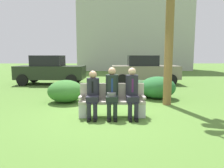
{
  "coord_description": "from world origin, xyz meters",
  "views": [
    {
      "loc": [
        0.08,
        -5.73,
        1.66
      ],
      "look_at": [
        0.13,
        0.28,
        0.85
      ],
      "focal_mm": 33.58,
      "sensor_mm": 36.0,
      "label": 1
    }
  ],
  "objects_px": {
    "shrub_far_lawn": "(158,87)",
    "seated_man_middle": "(112,90)",
    "shrub_mid_lawn": "(66,91)",
    "seated_man_left": "(93,92)",
    "park_bench": "(112,101)",
    "shrub_near_bench": "(138,89)",
    "building_backdrop": "(133,22)",
    "parked_car_far": "(144,70)",
    "parked_car_near": "(50,70)",
    "seated_man_right": "(132,90)"
  },
  "relations": [
    {
      "from": "shrub_far_lawn",
      "to": "seated_man_middle",
      "type": "bearing_deg",
      "value": -125.48
    },
    {
      "from": "seated_man_middle",
      "to": "shrub_mid_lawn",
      "type": "distance_m",
      "value": 2.52
    },
    {
      "from": "seated_man_left",
      "to": "shrub_far_lawn",
      "type": "distance_m",
      "value": 3.46
    },
    {
      "from": "park_bench",
      "to": "shrub_near_bench",
      "type": "relative_size",
      "value": 1.59
    },
    {
      "from": "shrub_near_bench",
      "to": "building_backdrop",
      "type": "bearing_deg",
      "value": 84.74
    },
    {
      "from": "parked_car_far",
      "to": "building_backdrop",
      "type": "bearing_deg",
      "value": 86.96
    },
    {
      "from": "shrub_mid_lawn",
      "to": "parked_car_far",
      "type": "distance_m",
      "value": 6.13
    },
    {
      "from": "seated_man_left",
      "to": "parked_car_far",
      "type": "xyz_separation_m",
      "value": [
        2.49,
        6.81,
        0.13
      ]
    },
    {
      "from": "seated_man_middle",
      "to": "shrub_far_lawn",
      "type": "height_order",
      "value": "seated_man_middle"
    },
    {
      "from": "seated_man_middle",
      "to": "building_backdrop",
      "type": "bearing_deg",
      "value": 82.5
    },
    {
      "from": "shrub_mid_lawn",
      "to": "parked_car_far",
      "type": "xyz_separation_m",
      "value": [
        3.62,
        4.93,
        0.44
      ]
    },
    {
      "from": "parked_car_near",
      "to": "seated_man_middle",
      "type": "bearing_deg",
      "value": -62.15
    },
    {
      "from": "parked_car_near",
      "to": "parked_car_far",
      "type": "xyz_separation_m",
      "value": [
        5.53,
        0.08,
        0.0
      ]
    },
    {
      "from": "park_bench",
      "to": "shrub_far_lawn",
      "type": "xyz_separation_m",
      "value": [
        1.81,
        2.42,
        0.01
      ]
    },
    {
      "from": "seated_man_right",
      "to": "parked_car_far",
      "type": "xyz_separation_m",
      "value": [
        1.43,
        6.81,
        0.09
      ]
    },
    {
      "from": "shrub_mid_lawn",
      "to": "building_backdrop",
      "type": "bearing_deg",
      "value": 76.85
    },
    {
      "from": "building_backdrop",
      "to": "park_bench",
      "type": "bearing_deg",
      "value": -97.54
    },
    {
      "from": "shrub_mid_lawn",
      "to": "seated_man_right",
      "type": "bearing_deg",
      "value": -40.57
    },
    {
      "from": "seated_man_middle",
      "to": "shrub_near_bench",
      "type": "xyz_separation_m",
      "value": [
        1.07,
        2.77,
        -0.4
      ]
    },
    {
      "from": "park_bench",
      "to": "shrub_far_lawn",
      "type": "relative_size",
      "value": 1.3
    },
    {
      "from": "seated_man_right",
      "to": "parked_car_near",
      "type": "bearing_deg",
      "value": 121.36
    },
    {
      "from": "parked_car_near",
      "to": "parked_car_far",
      "type": "relative_size",
      "value": 1.01
    },
    {
      "from": "shrub_mid_lawn",
      "to": "shrub_near_bench",
      "type": "bearing_deg",
      "value": 18.08
    },
    {
      "from": "seated_man_left",
      "to": "parked_car_far",
      "type": "height_order",
      "value": "parked_car_far"
    },
    {
      "from": "park_bench",
      "to": "seated_man_right",
      "type": "relative_size",
      "value": 1.33
    },
    {
      "from": "seated_man_middle",
      "to": "seated_man_right",
      "type": "xyz_separation_m",
      "value": [
        0.54,
        0.0,
        0.0
      ]
    },
    {
      "from": "park_bench",
      "to": "building_backdrop",
      "type": "bearing_deg",
      "value": 82.46
    },
    {
      "from": "seated_man_middle",
      "to": "parked_car_near",
      "type": "xyz_separation_m",
      "value": [
        -3.56,
        6.73,
        0.09
      ]
    },
    {
      "from": "parked_car_far",
      "to": "building_backdrop",
      "type": "distance_m",
      "value": 14.54
    },
    {
      "from": "seated_man_left",
      "to": "shrub_far_lawn",
      "type": "relative_size",
      "value": 0.92
    },
    {
      "from": "park_bench",
      "to": "shrub_near_bench",
      "type": "distance_m",
      "value": 2.85
    },
    {
      "from": "shrub_near_bench",
      "to": "parked_car_far",
      "type": "distance_m",
      "value": 4.17
    },
    {
      "from": "seated_man_middle",
      "to": "seated_man_right",
      "type": "distance_m",
      "value": 0.54
    },
    {
      "from": "park_bench",
      "to": "seated_man_middle",
      "type": "xyz_separation_m",
      "value": [
        -0.0,
        -0.12,
        0.33
      ]
    },
    {
      "from": "seated_man_left",
      "to": "park_bench",
      "type": "bearing_deg",
      "value": 13.85
    },
    {
      "from": "seated_man_left",
      "to": "parked_car_near",
      "type": "bearing_deg",
      "value": 114.31
    },
    {
      "from": "seated_man_left",
      "to": "shrub_far_lawn",
      "type": "xyz_separation_m",
      "value": [
        2.33,
        2.55,
        -0.28
      ]
    },
    {
      "from": "shrub_near_bench",
      "to": "shrub_mid_lawn",
      "type": "distance_m",
      "value": 2.86
    },
    {
      "from": "seated_man_right",
      "to": "shrub_near_bench",
      "type": "distance_m",
      "value": 2.84
    },
    {
      "from": "building_backdrop",
      "to": "seated_man_left",
      "type": "bearing_deg",
      "value": -98.92
    },
    {
      "from": "shrub_near_bench",
      "to": "park_bench",
      "type": "bearing_deg",
      "value": -111.93
    },
    {
      "from": "park_bench",
      "to": "seated_man_left",
      "type": "xyz_separation_m",
      "value": [
        -0.52,
        -0.13,
        0.29
      ]
    },
    {
      "from": "building_backdrop",
      "to": "parked_car_near",
      "type": "bearing_deg",
      "value": -114.48
    },
    {
      "from": "shrub_mid_lawn",
      "to": "parked_car_far",
      "type": "relative_size",
      "value": 0.33
    },
    {
      "from": "building_backdrop",
      "to": "seated_man_right",
      "type": "bearing_deg",
      "value": -96.01
    },
    {
      "from": "park_bench",
      "to": "seated_man_right",
      "type": "height_order",
      "value": "seated_man_right"
    },
    {
      "from": "seated_man_right",
      "to": "shrub_near_bench",
      "type": "height_order",
      "value": "seated_man_right"
    },
    {
      "from": "shrub_far_lawn",
      "to": "parked_car_far",
      "type": "relative_size",
      "value": 0.35
    },
    {
      "from": "seated_man_left",
      "to": "seated_man_right",
      "type": "distance_m",
      "value": 1.06
    },
    {
      "from": "park_bench",
      "to": "seated_man_middle",
      "type": "bearing_deg",
      "value": -91.61
    }
  ]
}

